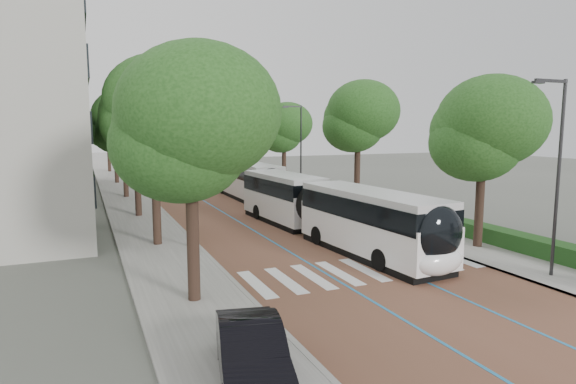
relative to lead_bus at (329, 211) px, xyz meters
name	(u,v)px	position (x,y,z in m)	size (l,w,h in m)	color
ground	(373,277)	(-1.50, -6.76, -1.63)	(160.00, 160.00, 0.00)	#51544C
road	(185,181)	(-1.50, 33.24, -1.62)	(11.00, 140.00, 0.02)	brown
sidewalk_left	(117,183)	(-9.00, 33.24, -1.57)	(4.00, 140.00, 0.12)	gray
sidewalk_right	(245,178)	(6.00, 33.24, -1.57)	(4.00, 140.00, 0.12)	gray
kerb_left	(135,182)	(-7.10, 33.24, -1.57)	(0.20, 140.00, 0.14)	gray
kerb_right	(230,178)	(4.10, 33.24, -1.57)	(0.20, 140.00, 0.14)	gray
zebra_crossing	(364,269)	(-1.30, -5.76, -1.60)	(10.55, 3.60, 0.01)	silver
lane_line_left	(171,181)	(-3.10, 33.24, -1.60)	(0.12, 126.00, 0.01)	teal
lane_line_right	(198,180)	(0.10, 33.24, -1.60)	(0.12, 126.00, 0.01)	teal
hedge	(530,244)	(7.60, -6.76, -1.11)	(1.20, 14.00, 0.80)	#1E4718
streetlight_near	(556,163)	(5.12, -9.76, 3.19)	(1.82, 0.20, 8.00)	#2A2A2D
streetlight_far	(299,144)	(5.12, 15.24, 3.19)	(1.82, 0.20, 8.00)	#2A2A2D
lamp_post_left	(186,169)	(-7.60, 1.24, 2.49)	(0.14, 0.14, 8.00)	#2A2A2D
trees_left	(125,125)	(-9.00, 19.89, 4.80)	(6.05, 60.83, 9.32)	black
trees_right	(315,128)	(6.20, 14.24, 4.51)	(5.44, 47.32, 9.06)	black
lead_bus	(329,211)	(0.00, 0.00, 0.00)	(3.73, 18.52, 3.20)	black
bus_queued_0	(248,181)	(0.76, 16.26, 0.00)	(2.59, 12.41, 3.20)	white
bus_queued_1	(208,169)	(0.34, 29.13, 0.00)	(2.96, 12.48, 3.20)	white
bus_queued_2	(184,162)	(0.09, 41.73, 0.00)	(3.33, 12.54, 3.20)	white
parked_car	(252,353)	(-8.94, -12.92, -0.78)	(1.54, 4.42, 1.46)	black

